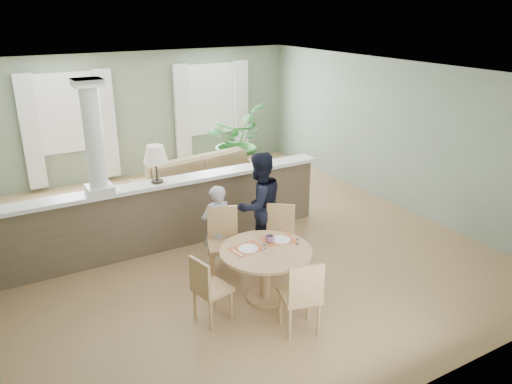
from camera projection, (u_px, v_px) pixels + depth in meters
ground at (227, 239)px, 8.19m from camera, size 8.00×8.00×0.00m
room_shell at (206, 123)px, 8.05m from camera, size 7.02×8.02×2.71m
pony_wall at (163, 206)px, 7.65m from camera, size 5.32×0.38×2.70m
sofa at (209, 181)px, 9.66m from camera, size 2.94×1.50×0.82m
houseplant at (235, 141)px, 11.04m from camera, size 1.86×1.88×1.57m
dining_table at (266, 260)px, 6.34m from camera, size 1.17×1.17×0.80m
chair_far_boy at (224, 239)px, 6.95m from camera, size 0.57×0.57×0.98m
chair_far_man at (280, 234)px, 7.15m from camera, size 0.60×0.60×0.94m
chair_near at (302, 294)px, 5.65m from camera, size 0.53×0.53×0.95m
chair_side at (208, 287)px, 5.90m from camera, size 0.46×0.46×0.86m
child_person at (217, 227)px, 7.10m from camera, size 0.47×0.32×1.26m
man_person at (259, 206)px, 7.38m from camera, size 0.88×0.74×1.63m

